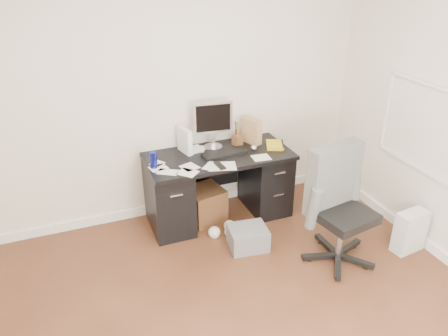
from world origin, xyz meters
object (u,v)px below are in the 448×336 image
at_px(wicker_basket, 205,204).
at_px(pc_tower, 336,173).
at_px(lcd_monitor, 213,125).
at_px(keyboard, 224,153).
at_px(desk, 219,184).
at_px(office_chair, 344,209).

bearing_deg(wicker_basket, pc_tower, 2.06).
xyz_separation_m(lcd_monitor, keyboard, (0.05, -0.20, -0.25)).
height_order(lcd_monitor, wicker_basket, lcd_monitor).
height_order(lcd_monitor, keyboard, lcd_monitor).
xyz_separation_m(desk, pc_tower, (1.56, 0.07, -0.19)).
bearing_deg(wicker_basket, office_chair, -50.09).
bearing_deg(desk, wicker_basket, 175.73).
height_order(lcd_monitor, office_chair, lcd_monitor).
height_order(lcd_monitor, pc_tower, lcd_monitor).
height_order(desk, keyboard, keyboard).
height_order(office_chair, wicker_basket, office_chair).
relative_size(lcd_monitor, pc_tower, 1.24).
bearing_deg(pc_tower, desk, 170.46).
xyz_separation_m(pc_tower, wicker_basket, (-1.71, -0.06, -0.03)).
relative_size(lcd_monitor, wicker_basket, 1.42).
xyz_separation_m(desk, lcd_monitor, (0.00, 0.18, 0.61)).
relative_size(office_chair, pc_tower, 2.66).
bearing_deg(pc_tower, office_chair, -135.68).
distance_m(pc_tower, wicker_basket, 1.72).
relative_size(desk, wicker_basket, 4.12).
bearing_deg(wicker_basket, desk, -4.27).
height_order(pc_tower, wicker_basket, pc_tower).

